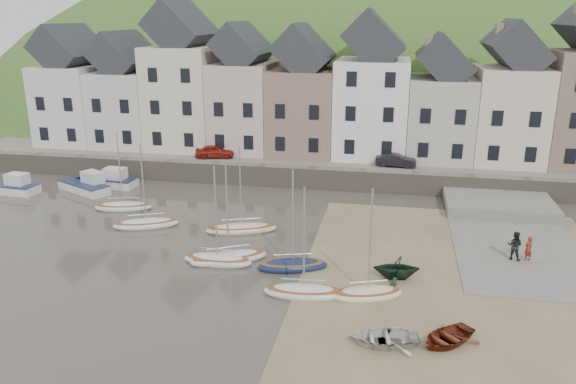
% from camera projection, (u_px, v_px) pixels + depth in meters
% --- Properties ---
extents(ground, '(160.00, 160.00, 0.00)m').
position_uv_depth(ground, '(269.00, 271.00, 32.88)').
color(ground, '#443F35').
rests_on(ground, ground).
extents(quay_land, '(90.00, 30.00, 1.50)m').
position_uv_depth(quay_land, '(332.00, 143.00, 62.61)').
color(quay_land, '#3F6127').
rests_on(quay_land, ground).
extents(quay_street, '(70.00, 7.00, 0.10)m').
position_uv_depth(quay_street, '(318.00, 161.00, 51.60)').
color(quay_street, slate).
rests_on(quay_street, quay_land).
extents(seawall, '(70.00, 1.20, 1.80)m').
position_uv_depth(seawall, '(312.00, 178.00, 48.52)').
color(seawall, slate).
rests_on(seawall, ground).
extents(beach, '(18.00, 26.00, 0.06)m').
position_uv_depth(beach, '(462.00, 287.00, 30.87)').
color(beach, '#746346').
rests_on(beach, ground).
extents(slipway, '(8.00, 18.00, 0.12)m').
position_uv_depth(slipway, '(512.00, 238.00, 37.62)').
color(slipway, slate).
rests_on(slipway, ground).
extents(hillside, '(134.40, 84.00, 84.00)m').
position_uv_depth(hillside, '(320.00, 214.00, 95.37)').
color(hillside, '#3F6127').
rests_on(hillside, ground).
extents(townhouse_terrace, '(61.05, 8.00, 13.93)m').
position_uv_depth(townhouse_terrace, '(343.00, 93.00, 52.82)').
color(townhouse_terrace, silver).
rests_on(townhouse_terrace, quay_land).
extents(sailboat_0, '(4.65, 2.49, 6.32)m').
position_uv_depth(sailboat_0, '(123.00, 206.00, 43.16)').
color(sailboat_0, silver).
rests_on(sailboat_0, ground).
extents(sailboat_1, '(4.84, 3.17, 6.32)m').
position_uv_depth(sailboat_1, '(146.00, 223.00, 39.60)').
color(sailboat_1, silver).
rests_on(sailboat_1, ground).
extents(sailboat_2, '(5.18, 3.05, 6.32)m').
position_uv_depth(sailboat_2, '(241.00, 228.00, 38.70)').
color(sailboat_2, beige).
rests_on(sailboat_2, ground).
extents(sailboat_3, '(4.90, 3.57, 6.32)m').
position_uv_depth(sailboat_3, '(229.00, 257.00, 34.04)').
color(sailboat_3, silver).
rests_on(sailboat_3, ground).
extents(sailboat_4, '(4.30, 1.58, 6.32)m').
position_uv_depth(sailboat_4, '(218.00, 260.00, 33.75)').
color(sailboat_4, silver).
rests_on(sailboat_4, ground).
extents(sailboat_5, '(4.44, 2.63, 6.32)m').
position_uv_depth(sailboat_5, '(293.00, 265.00, 33.01)').
color(sailboat_5, '#162145').
rests_on(sailboat_5, ground).
extents(sailboat_6, '(4.44, 1.83, 6.32)m').
position_uv_depth(sailboat_6, '(304.00, 291.00, 29.86)').
color(sailboat_6, silver).
rests_on(sailboat_6, ground).
extents(sailboat_7, '(4.06, 2.68, 6.32)m').
position_uv_depth(sailboat_7, '(368.00, 293.00, 29.65)').
color(sailboat_7, beige).
rests_on(sailboat_7, ground).
extents(motorboat_0, '(5.47, 3.89, 1.70)m').
position_uv_depth(motorboat_0, '(86.00, 185.00, 47.55)').
color(motorboat_0, silver).
rests_on(motorboat_0, ground).
extents(motorboat_1, '(5.00, 2.17, 1.70)m').
position_uv_depth(motorboat_1, '(12.00, 186.00, 47.18)').
color(motorboat_1, silver).
rests_on(motorboat_1, ground).
extents(motorboat_2, '(5.34, 2.11, 1.70)m').
position_uv_depth(motorboat_2, '(109.00, 180.00, 48.91)').
color(motorboat_2, silver).
rests_on(motorboat_2, ground).
extents(rowboat_white, '(3.53, 2.78, 0.66)m').
position_uv_depth(rowboat_white, '(383.00, 337.00, 25.35)').
color(rowboat_white, silver).
rests_on(rowboat_white, beach).
extents(rowboat_green, '(2.84, 2.53, 1.36)m').
position_uv_depth(rowboat_green, '(396.00, 267.00, 31.58)').
color(rowboat_green, black).
rests_on(rowboat_green, beach).
extents(rowboat_red, '(3.61, 3.62, 0.62)m').
position_uv_depth(rowboat_red, '(447.00, 337.00, 25.43)').
color(rowboat_red, maroon).
rests_on(rowboat_red, beach).
extents(person_red, '(0.67, 0.61, 1.55)m').
position_uv_depth(person_red, '(528.00, 248.00, 33.78)').
color(person_red, maroon).
rests_on(person_red, slipway).
extents(person_dark, '(1.07, 0.96, 1.81)m').
position_uv_depth(person_dark, '(515.00, 246.00, 33.87)').
color(person_dark, black).
rests_on(person_dark, slipway).
extents(car_left, '(3.83, 2.26, 1.22)m').
position_uv_depth(car_left, '(215.00, 151.00, 52.21)').
color(car_left, maroon).
rests_on(car_left, quay_street).
extents(car_right, '(3.61, 1.45, 1.17)m').
position_uv_depth(car_right, '(396.00, 160.00, 49.19)').
color(car_right, black).
rests_on(car_right, quay_street).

